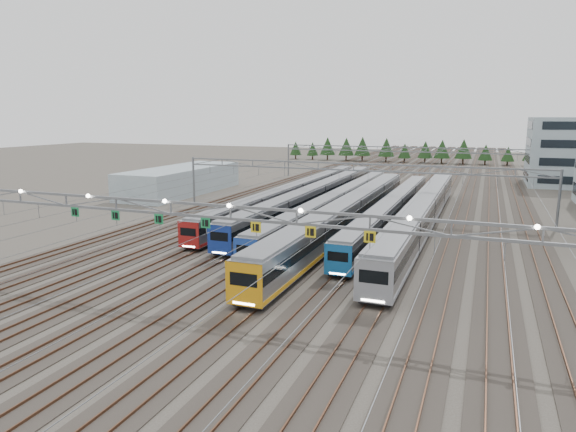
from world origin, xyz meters
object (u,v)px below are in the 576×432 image
(train_d, at_px, (349,213))
(train_e, at_px, (393,209))
(gantry_far, at_px, (401,153))
(train_c, at_px, (336,203))
(train_f, at_px, (423,213))
(gantry_mid, at_px, (353,173))
(west_shed, at_px, (181,180))
(gantry_near, at_px, (229,215))
(train_a, at_px, (296,193))
(train_b, at_px, (317,196))

(train_d, xyz_separation_m, train_e, (4.50, 6.86, -0.31))
(gantry_far, bearing_deg, train_c, -92.77)
(train_d, relative_size, train_f, 1.01)
(train_f, xyz_separation_m, gantry_mid, (-11.25, 6.97, 4.11))
(train_c, xyz_separation_m, train_f, (13.50, -5.54, 0.37))
(west_shed, bearing_deg, train_d, -27.98)
(gantry_near, height_order, gantry_far, gantry_near)
(train_a, height_order, train_c, train_a)
(train_a, relative_size, train_b, 1.02)
(train_a, bearing_deg, west_shed, 169.42)
(gantry_far, bearing_deg, train_b, -99.17)
(train_c, bearing_deg, train_d, -64.43)
(train_e, relative_size, gantry_far, 1.01)
(train_f, xyz_separation_m, west_shed, (-48.25, 16.99, 0.23))
(train_b, xyz_separation_m, west_shed, (-30.25, 6.84, 0.41))
(train_a, height_order, train_f, train_f)
(gantry_mid, bearing_deg, gantry_far, 90.00)
(train_d, distance_m, west_shed, 44.45)
(train_f, bearing_deg, west_shed, 160.60)
(train_d, bearing_deg, train_c, 115.57)
(train_c, relative_size, west_shed, 2.10)
(train_d, distance_m, gantry_mid, 11.80)
(train_d, height_order, gantry_near, gantry_near)
(train_d, bearing_deg, gantry_near, -94.48)
(train_b, relative_size, gantry_far, 1.17)
(train_a, distance_m, gantry_mid, 13.16)
(train_c, bearing_deg, west_shed, 161.76)
(gantry_mid, relative_size, west_shed, 1.88)
(train_a, relative_size, west_shed, 2.26)
(gantry_near, xyz_separation_m, west_shed, (-36.96, 50.14, -4.59))
(train_f, bearing_deg, gantry_near, -108.82)
(west_shed, bearing_deg, gantry_near, -53.61)
(train_e, bearing_deg, gantry_far, 97.85)
(train_b, xyz_separation_m, gantry_near, (6.70, -43.31, 4.99))
(train_a, distance_m, west_shed, 26.21)
(train_b, bearing_deg, gantry_near, -81.20)
(gantry_far, xyz_separation_m, west_shed, (-37.00, -34.98, -3.89))
(train_b, distance_m, train_d, 16.66)
(west_shed, bearing_deg, train_b, -12.73)
(train_a, distance_m, train_e, 20.21)
(gantry_mid, bearing_deg, gantry_near, -90.07)
(gantry_near, height_order, west_shed, gantry_near)
(train_b, relative_size, west_shed, 2.21)
(train_f, relative_size, gantry_near, 1.11)
(train_b, xyz_separation_m, gantry_far, (6.75, 41.81, 4.29))
(train_d, relative_size, gantry_mid, 1.12)
(train_e, distance_m, west_shed, 45.94)
(train_b, bearing_deg, train_c, -45.74)
(train_a, height_order, gantry_mid, gantry_mid)
(train_b, bearing_deg, gantry_mid, -25.29)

